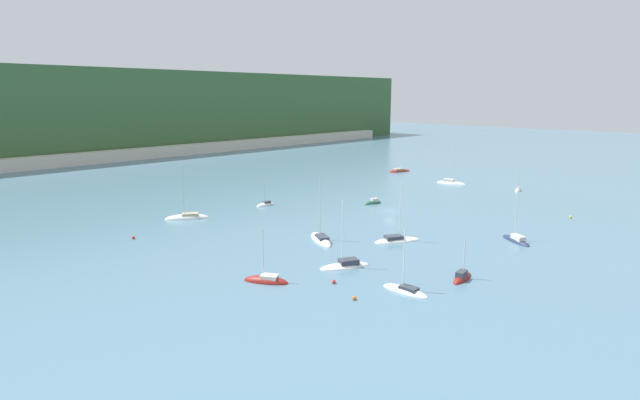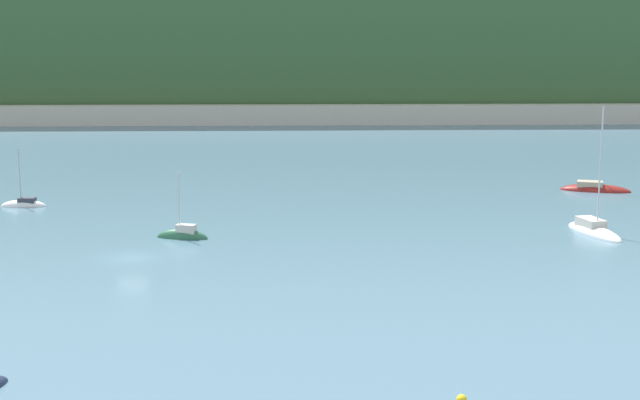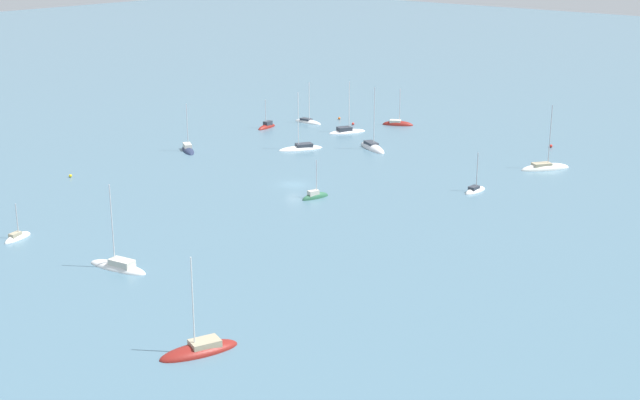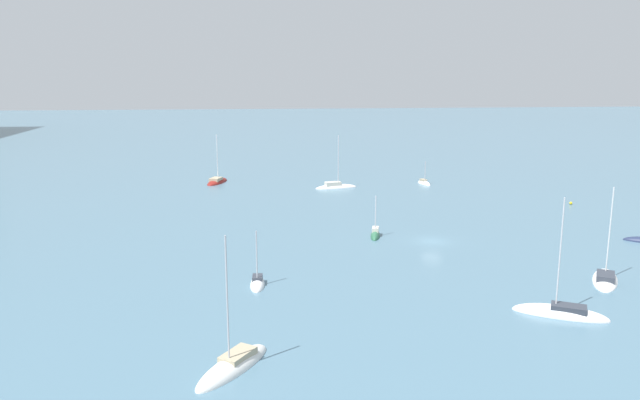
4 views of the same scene
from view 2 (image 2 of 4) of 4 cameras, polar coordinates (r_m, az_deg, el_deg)
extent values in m
plane|color=slate|center=(73.55, -11.96, -3.63)|extent=(600.00, 600.00, 0.00)
cube|color=#385B33|center=(235.42, -5.35, 9.91)|extent=(354.42, 70.20, 35.34)
cube|color=beige|center=(197.42, -5.88, 5.44)|extent=(301.26, 6.00, 4.26)
ellipsoid|color=maroon|center=(110.13, 17.21, 0.55)|extent=(8.53, 5.38, 1.67)
cube|color=tan|center=(110.01, 16.90, 0.98)|extent=(3.40, 2.82, 0.69)
cylinder|color=silver|center=(109.45, 17.56, 3.24)|extent=(0.14, 0.14, 9.51)
ellipsoid|color=white|center=(85.09, 17.14, -2.04)|extent=(3.85, 8.81, 1.48)
cube|color=beige|center=(85.51, 16.94, -1.41)|extent=(2.16, 3.32, 0.85)
cylinder|color=silver|center=(83.82, 17.48, 1.56)|extent=(0.14, 0.14, 10.12)
ellipsoid|color=#2D6647|center=(80.13, -8.80, -2.43)|extent=(4.90, 2.37, 1.69)
cube|color=beige|center=(79.83, -8.56, -1.84)|extent=(1.87, 1.28, 0.80)
cylinder|color=silver|center=(79.61, -9.02, -0.19)|extent=(0.14, 0.14, 5.43)
ellipsoid|color=white|center=(99.99, -18.44, -0.40)|extent=(4.94, 1.79, 1.49)
cube|color=#333842|center=(99.75, -18.25, -0.01)|extent=(1.80, 1.18, 0.56)
cylinder|color=#B2B2B7|center=(99.57, -18.67, 1.47)|extent=(0.14, 0.14, 5.80)
sphere|color=yellow|center=(43.75, 9.05, -12.50)|extent=(0.51, 0.51, 0.51)
camera|label=1|loc=(100.65, -88.82, 4.98)|focal=28.00mm
camera|label=3|loc=(186.44, 27.21, 15.86)|focal=50.00mm
camera|label=4|loc=(132.81, -47.60, 9.38)|focal=35.00mm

